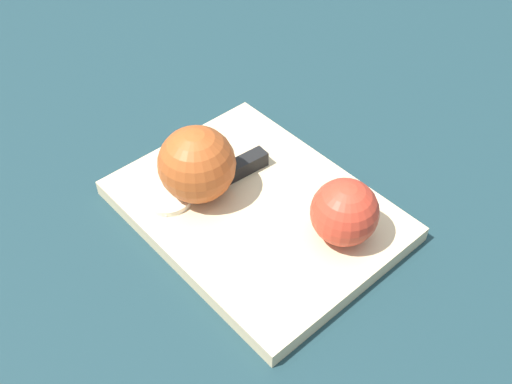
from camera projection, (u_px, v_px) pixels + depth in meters
ground_plane at (256, 216)px, 0.69m from camera, size 4.00×4.00×0.00m
cutting_board at (256, 210)px, 0.69m from camera, size 0.33×0.26×0.02m
apple_half_left at (345, 212)px, 0.62m from camera, size 0.07×0.07×0.07m
apple_half_right at (197, 164)px, 0.66m from camera, size 0.09×0.09×0.09m
knife at (235, 171)px, 0.71m from camera, size 0.04×0.15×0.02m
apple_slice at (168, 197)px, 0.68m from camera, size 0.06×0.06×0.01m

